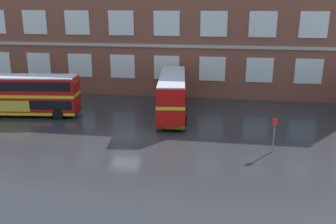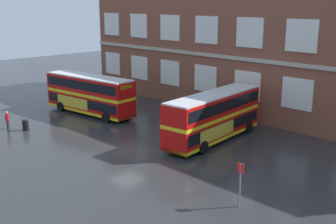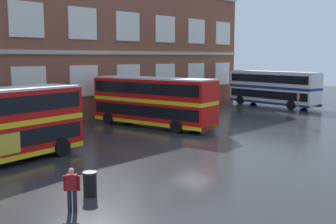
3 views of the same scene
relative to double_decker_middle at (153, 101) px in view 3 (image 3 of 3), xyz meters
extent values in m
plane|color=#2B2B2D|center=(-3.18, -4.90, -2.15)|extent=(120.00, 120.00, 0.00)
cube|color=brown|center=(-1.67, 11.10, 4.24)|extent=(48.41, 8.00, 12.77)
cube|color=#B2A893|center=(-1.67, 7.02, 3.98)|extent=(48.41, 0.16, 0.36)
cube|color=silver|center=(-7.05, 7.04, 1.43)|extent=(3.01, 0.12, 2.81)
cube|color=silver|center=(-1.67, 7.04, 1.43)|extent=(3.01, 0.12, 2.81)
cube|color=silver|center=(3.71, 7.04, 1.43)|extent=(3.01, 0.12, 2.81)
cube|color=silver|center=(9.09, 7.04, 1.43)|extent=(3.01, 0.12, 2.81)
cube|color=silver|center=(14.47, 7.04, 1.43)|extent=(3.01, 0.12, 2.81)
cube|color=silver|center=(19.84, 7.04, 1.43)|extent=(3.01, 0.12, 2.81)
cube|color=silver|center=(-7.05, 7.04, 6.54)|extent=(3.01, 0.12, 2.81)
cube|color=silver|center=(-1.67, 7.04, 6.54)|extent=(3.01, 0.12, 2.81)
cube|color=silver|center=(3.71, 7.04, 6.54)|extent=(3.01, 0.12, 2.81)
cube|color=silver|center=(9.09, 7.04, 6.54)|extent=(3.01, 0.12, 2.81)
cube|color=silver|center=(14.47, 7.04, 6.54)|extent=(3.01, 0.12, 2.81)
cube|color=silver|center=(19.84, 7.04, 6.54)|extent=(3.01, 0.12, 2.81)
cube|color=yellow|center=(-9.37, -1.81, 1.45)|extent=(0.25, 1.65, 0.40)
cylinder|color=black|center=(-10.83, -3.26, -1.63)|extent=(1.07, 0.44, 1.04)
cylinder|color=black|center=(-11.13, -0.72, -1.63)|extent=(1.07, 0.44, 1.04)
cube|color=red|center=(0.00, 0.00, -0.92)|extent=(3.76, 11.22, 1.75)
cube|color=black|center=(0.00, 0.00, -0.71)|extent=(3.75, 10.78, 0.90)
cube|color=yellow|center=(0.00, 0.00, 0.10)|extent=(3.76, 11.22, 0.30)
cube|color=red|center=(0.00, 0.00, 1.03)|extent=(3.76, 11.22, 1.55)
cube|color=black|center=(0.00, 0.00, 1.10)|extent=(3.75, 10.78, 0.90)
cube|color=yellow|center=(0.00, 0.00, -1.66)|extent=(3.78, 11.22, 0.28)
cube|color=silver|center=(0.00, 0.00, 1.86)|extent=(3.63, 10.99, 0.12)
cube|color=gold|center=(1.43, -1.17, -0.84)|extent=(0.57, 4.81, 1.10)
cube|color=yellow|center=(-0.61, 5.43, 1.45)|extent=(1.65, 0.24, 0.40)
cylinder|color=black|center=(0.84, 3.97, -1.63)|extent=(0.43, 1.07, 1.04)
cylinder|color=black|center=(-1.70, 3.68, -1.63)|extent=(0.43, 1.07, 1.04)
cylinder|color=black|center=(1.63, -3.14, -1.63)|extent=(0.43, 1.07, 1.04)
cylinder|color=black|center=(-0.90, -3.42, -1.63)|extent=(0.43, 1.07, 1.04)
cube|color=silver|center=(19.59, -0.38, -0.92)|extent=(3.94, 11.24, 1.75)
cube|color=black|center=(19.59, -0.38, -0.71)|extent=(3.92, 10.81, 0.90)
cube|color=navy|center=(19.59, -0.38, 0.10)|extent=(3.94, 11.24, 0.30)
cube|color=silver|center=(19.59, -0.38, 1.03)|extent=(3.94, 11.24, 1.55)
cube|color=black|center=(19.59, -0.38, 1.10)|extent=(3.92, 10.81, 0.90)
cube|color=navy|center=(19.59, -0.38, -1.66)|extent=(3.96, 11.24, 0.28)
cube|color=silver|center=(19.59, -0.38, 1.86)|extent=(3.81, 11.01, 0.12)
cube|color=gold|center=(20.70, -1.85, -0.84)|extent=(0.65, 4.80, 1.10)
cube|color=yellow|center=(20.29, 5.05, 1.45)|extent=(1.65, 0.27, 0.40)
cylinder|color=black|center=(21.35, 3.28, -1.63)|extent=(0.45, 1.07, 1.04)
cylinder|color=black|center=(18.82, 3.60, -1.63)|extent=(0.45, 1.07, 1.04)
cylinder|color=black|center=(20.43, -3.81, -1.63)|extent=(0.45, 1.07, 1.04)
cylinder|color=black|center=(17.90, -3.49, -1.63)|extent=(0.45, 1.07, 1.04)
cylinder|color=black|center=(-15.44, -11.19, -1.72)|extent=(0.23, 0.23, 0.85)
cylinder|color=black|center=(-15.57, -11.04, -1.72)|extent=(0.23, 0.23, 0.85)
cube|color=maroon|center=(-15.50, -11.11, -1.00)|extent=(0.45, 0.46, 0.60)
cylinder|color=maroon|center=(-15.33, -11.31, -1.03)|extent=(0.16, 0.16, 0.57)
cylinder|color=maroon|center=(-15.68, -10.92, -1.03)|extent=(0.16, 0.16, 0.57)
sphere|color=tan|center=(-15.50, -11.11, -0.56)|extent=(0.22, 0.22, 0.22)
cylinder|color=slate|center=(8.99, -8.40, -0.80)|extent=(0.10, 0.10, 2.70)
cube|color=red|center=(8.99, -8.42, 0.27)|extent=(0.44, 0.04, 0.56)
cylinder|color=black|center=(-13.96, -10.13, -1.67)|extent=(0.56, 0.56, 0.95)
cylinder|color=black|center=(-13.96, -10.13, -1.16)|extent=(0.60, 0.60, 0.08)
camera|label=1|loc=(4.93, -35.35, 9.01)|focal=39.06mm
camera|label=2|loc=(22.35, -27.18, 9.41)|focal=45.84mm
camera|label=3|loc=(-23.94, -23.72, 3.63)|focal=44.02mm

